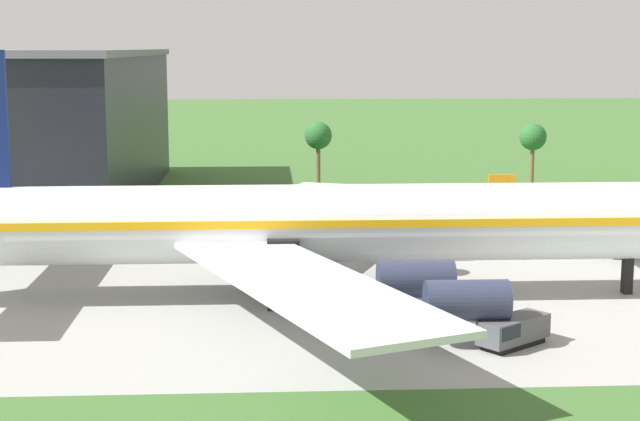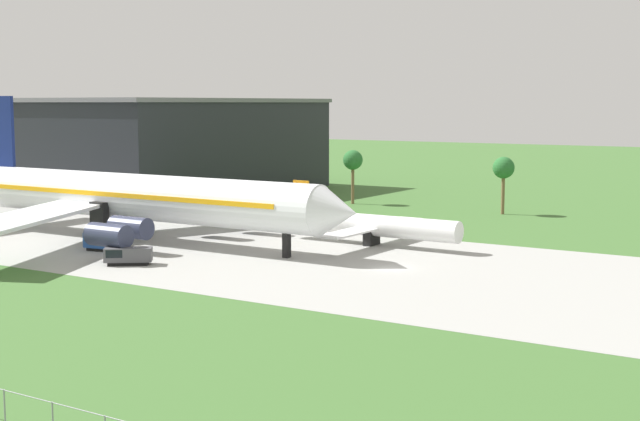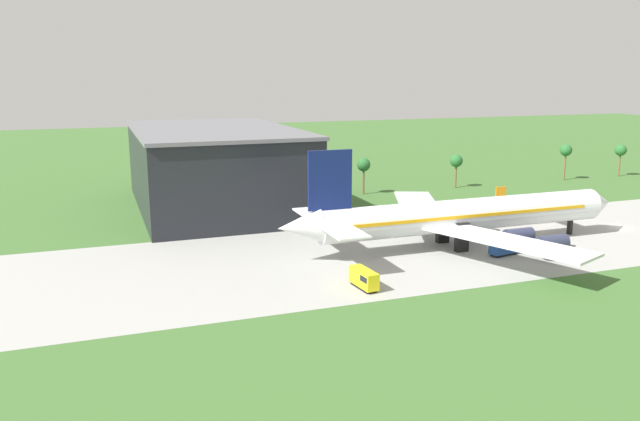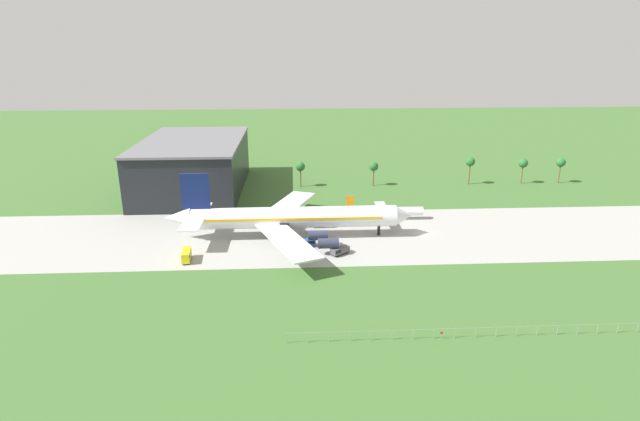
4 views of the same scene
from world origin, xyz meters
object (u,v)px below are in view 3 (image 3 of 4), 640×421
catering_van (505,249)px  terminal_building (214,167)px  jet_airliner (460,216)px  baggage_tug (364,279)px  regional_aircraft (541,207)px  fuel_truck (566,253)px

catering_van → terminal_building: size_ratio=0.09×
catering_van → jet_airliner: bearing=119.1°
jet_airliner → baggage_tug: size_ratio=11.48×
regional_aircraft → fuel_truck: (-16.65, -27.21, -1.51)m
jet_airliner → terminal_building: jet_airliner is taller
jet_airliner → fuel_truck: 19.54m
regional_aircraft → catering_van: bearing=-139.7°
jet_airliner → fuel_truck: size_ratio=13.07×
regional_aircraft → terminal_building: 76.93m
terminal_building → regional_aircraft: bearing=-30.0°
jet_airliner → regional_aircraft: size_ratio=2.89×
jet_airliner → catering_van: jet_airliner is taller
terminal_building → fuel_truck: bearing=-52.8°
fuel_truck → terminal_building: terminal_building is taller
catering_van → terminal_building: (-40.91, 59.89, 8.42)m
catering_van → regional_aircraft: bearing=40.3°
baggage_tug → catering_van: (30.99, 7.79, -0.36)m
regional_aircraft → fuel_truck: bearing=-121.5°
jet_airliner → terminal_building: (-36.49, 51.95, 3.73)m
jet_airliner → baggage_tug: bearing=-149.4°
fuel_truck → terminal_building: 82.68m
baggage_tug → catering_van: bearing=14.1°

